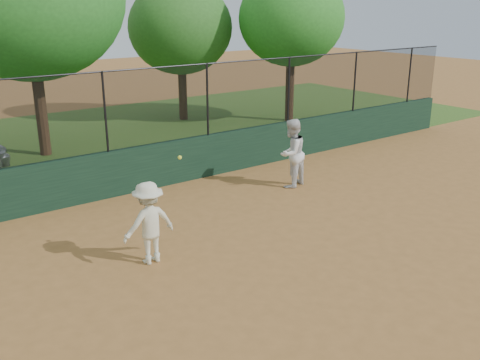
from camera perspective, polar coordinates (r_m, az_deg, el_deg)
ground at (r=9.69m, az=4.04°, el=-10.97°), size 80.00×80.00×0.00m
back_wall at (r=14.18m, az=-11.84°, el=0.97°), size 26.00×0.20×1.20m
grass_strip at (r=19.77m, az=-19.20°, el=3.44°), size 36.00×12.00×0.01m
player_second at (r=14.36m, az=5.50°, el=2.85°), size 1.06×0.92×1.85m
player_main at (r=10.24m, az=-9.69°, el=-4.53°), size 1.05×0.75×2.14m
fence_assembly at (r=13.78m, az=-12.39°, el=7.45°), size 26.00×0.06×2.00m
tree_3 at (r=22.79m, az=-6.35°, el=15.82°), size 4.36×3.97×5.67m
tree_4 at (r=22.47m, az=5.54°, el=16.79°), size 4.43×4.02×6.09m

